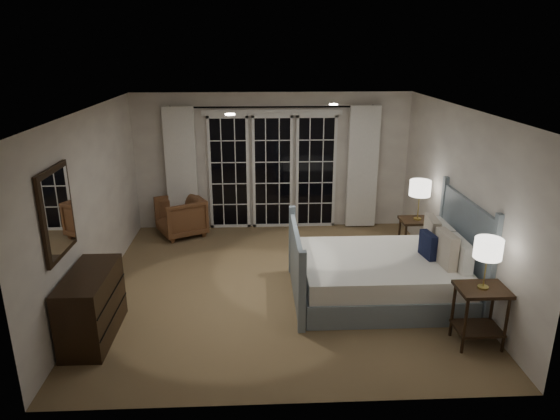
{
  "coord_description": "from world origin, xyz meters",
  "views": [
    {
      "loc": [
        -0.29,
        -6.46,
        3.28
      ],
      "look_at": [
        0.03,
        0.27,
        1.05
      ],
      "focal_mm": 32.0,
      "sensor_mm": 36.0,
      "label": 1
    }
  ],
  "objects_px": {
    "nightstand_right": "(416,233)",
    "lamp_left": "(488,249)",
    "dresser": "(92,306)",
    "nightstand_left": "(480,307)",
    "armchair": "(181,216)",
    "lamp_right": "(420,188)",
    "bed": "(384,274)"
  },
  "relations": [
    {
      "from": "bed",
      "to": "nightstand_right",
      "type": "height_order",
      "value": "bed"
    },
    {
      "from": "nightstand_right",
      "to": "armchair",
      "type": "distance_m",
      "value": 4.09
    },
    {
      "from": "nightstand_left",
      "to": "lamp_left",
      "type": "xyz_separation_m",
      "value": [
        0.0,
        -0.0,
        0.71
      ]
    },
    {
      "from": "lamp_left",
      "to": "armchair",
      "type": "distance_m",
      "value": 5.4
    },
    {
      "from": "lamp_left",
      "to": "nightstand_left",
      "type": "bearing_deg",
      "value": 123.69
    },
    {
      "from": "lamp_left",
      "to": "armchair",
      "type": "relative_size",
      "value": 0.76
    },
    {
      "from": "bed",
      "to": "nightstand_left",
      "type": "relative_size",
      "value": 3.26
    },
    {
      "from": "armchair",
      "to": "dresser",
      "type": "bearing_deg",
      "value": -37.2
    },
    {
      "from": "lamp_left",
      "to": "bed",
      "type": "bearing_deg",
      "value": 123.78
    },
    {
      "from": "nightstand_right",
      "to": "lamp_left",
      "type": "height_order",
      "value": "lamp_left"
    },
    {
      "from": "nightstand_left",
      "to": "armchair",
      "type": "relative_size",
      "value": 0.92
    },
    {
      "from": "bed",
      "to": "armchair",
      "type": "xyz_separation_m",
      "value": [
        -3.08,
        2.48,
        0.01
      ]
    },
    {
      "from": "lamp_left",
      "to": "lamp_right",
      "type": "relative_size",
      "value": 0.93
    },
    {
      "from": "nightstand_left",
      "to": "dresser",
      "type": "relative_size",
      "value": 0.62
    },
    {
      "from": "bed",
      "to": "nightstand_right",
      "type": "relative_size",
      "value": 3.45
    },
    {
      "from": "lamp_left",
      "to": "dresser",
      "type": "bearing_deg",
      "value": 175.33
    },
    {
      "from": "lamp_left",
      "to": "dresser",
      "type": "distance_m",
      "value": 4.52
    },
    {
      "from": "nightstand_left",
      "to": "nightstand_right",
      "type": "distance_m",
      "value": 2.42
    },
    {
      "from": "dresser",
      "to": "nightstand_left",
      "type": "bearing_deg",
      "value": -4.67
    },
    {
      "from": "nightstand_left",
      "to": "lamp_left",
      "type": "distance_m",
      "value": 0.71
    },
    {
      "from": "nightstand_right",
      "to": "armchair",
      "type": "bearing_deg",
      "value": 162.15
    },
    {
      "from": "nightstand_left",
      "to": "nightstand_right",
      "type": "height_order",
      "value": "nightstand_left"
    },
    {
      "from": "nightstand_left",
      "to": "lamp_right",
      "type": "distance_m",
      "value": 2.52
    },
    {
      "from": "lamp_right",
      "to": "armchair",
      "type": "height_order",
      "value": "lamp_right"
    },
    {
      "from": "nightstand_left",
      "to": "dresser",
      "type": "xyz_separation_m",
      "value": [
        -4.44,
        0.36,
        -0.07
      ]
    },
    {
      "from": "bed",
      "to": "lamp_right",
      "type": "distance_m",
      "value": 1.7
    },
    {
      "from": "bed",
      "to": "armchair",
      "type": "height_order",
      "value": "bed"
    },
    {
      "from": "lamp_right",
      "to": "bed",
      "type": "bearing_deg",
      "value": -123.51
    },
    {
      "from": "bed",
      "to": "lamp_left",
      "type": "relative_size",
      "value": 3.96
    },
    {
      "from": "nightstand_left",
      "to": "armchair",
      "type": "height_order",
      "value": "nightstand_left"
    },
    {
      "from": "nightstand_left",
      "to": "dresser",
      "type": "bearing_deg",
      "value": 175.33
    },
    {
      "from": "bed",
      "to": "nightstand_right",
      "type": "bearing_deg",
      "value": 56.49
    }
  ]
}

